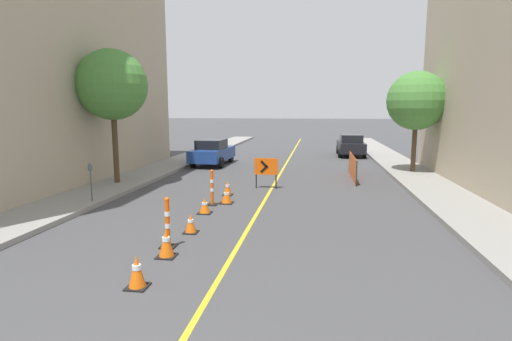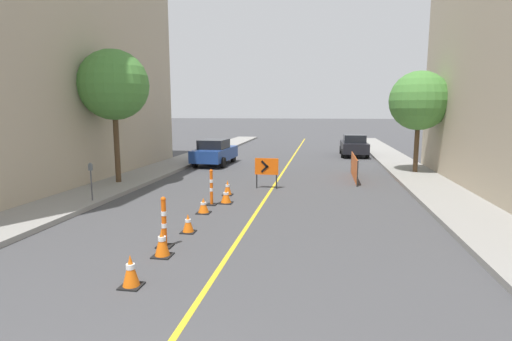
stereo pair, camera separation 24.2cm
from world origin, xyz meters
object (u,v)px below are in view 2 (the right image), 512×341
object	(u,v)px
traffic_cone_fourth	(203,206)
parked_car_curb_near	(215,152)
traffic_cone_fifth	(226,196)
traffic_cone_farthest	(228,188)
arrow_barricade_primary	(267,168)
parking_meter_near_curb	(91,174)
parked_car_curb_mid	(354,145)
traffic_cone_third	(188,223)
delineator_post_rear	(211,189)
delineator_post_front	(164,225)
street_tree_right_near	(419,101)
street_tree_left_near	(114,85)
traffic_cone_nearest	(131,271)
traffic_cone_second	(162,243)

from	to	relation	value
traffic_cone_fourth	parked_car_curb_near	world-z (taller)	parked_car_curb_near
traffic_cone_fifth	traffic_cone_farthest	world-z (taller)	traffic_cone_farthest
arrow_barricade_primary	parking_meter_near_curb	bearing A→B (deg)	-144.47
parked_car_curb_mid	parking_meter_near_curb	world-z (taller)	parked_car_curb_mid
traffic_cone_third	delineator_post_rear	size ratio (longest dim) A/B	0.41
arrow_barricade_primary	parked_car_curb_near	xyz separation A→B (m)	(-4.24, 6.90, -0.12)
parked_car_curb_near	delineator_post_front	bearing A→B (deg)	-76.56
parking_meter_near_curb	street_tree_right_near	size ratio (longest dim) A/B	0.26
parked_car_curb_mid	parking_meter_near_curb	distance (m)	20.19
parking_meter_near_curb	street_tree_left_near	size ratio (longest dim) A/B	0.23
arrow_barricade_primary	street_tree_left_near	bearing A→B (deg)	-175.87
arrow_barricade_primary	parked_car_curb_near	bearing A→B (deg)	121.96
delineator_post_front	delineator_post_rear	distance (m)	4.50
traffic_cone_nearest	parked_car_curb_mid	distance (m)	24.08
parked_car_curb_mid	parking_meter_near_curb	size ratio (longest dim) A/B	3.15
traffic_cone_fourth	street_tree_left_near	bearing A→B (deg)	142.12
traffic_cone_second	traffic_cone_third	xyz separation A→B (m)	(-0.01, 1.86, -0.07)
delineator_post_front	parked_car_curb_near	distance (m)	15.01
traffic_cone_second	traffic_cone_farthest	xyz separation A→B (m)	(-0.09, 6.85, -0.04)
traffic_cone_fifth	street_tree_right_near	distance (m)	12.02
traffic_cone_nearest	parking_meter_near_curb	size ratio (longest dim) A/B	0.47
delineator_post_rear	street_tree_left_near	distance (m)	7.11
traffic_cone_second	delineator_post_rear	size ratio (longest dim) A/B	0.52
traffic_cone_second	delineator_post_front	xyz separation A→B (m)	(-0.20, 0.64, 0.23)
parked_car_curb_near	traffic_cone_third	bearing A→B (deg)	-74.85
traffic_cone_third	parked_car_curb_mid	world-z (taller)	parked_car_curb_mid
traffic_cone_farthest	traffic_cone_fourth	bearing A→B (deg)	-92.48
traffic_cone_fifth	traffic_cone_farthest	bearing A→B (deg)	101.19
traffic_cone_nearest	parked_car_curb_mid	world-z (taller)	parked_car_curb_mid
traffic_cone_nearest	street_tree_right_near	size ratio (longest dim) A/B	0.12
traffic_cone_farthest	delineator_post_front	xyz separation A→B (m)	(-0.11, -6.22, 0.27)
traffic_cone_fifth	street_tree_left_near	xyz separation A→B (m)	(-5.64, 2.57, 4.18)
traffic_cone_nearest	arrow_barricade_primary	world-z (taller)	arrow_barricade_primary
traffic_cone_fourth	parked_car_curb_mid	distance (m)	18.77
arrow_barricade_primary	parking_meter_near_curb	xyz separation A→B (m)	(-5.78, -4.06, 0.22)
traffic_cone_nearest	traffic_cone_farthest	size ratio (longest dim) A/B	1.08
street_tree_left_near	arrow_barricade_primary	bearing A→B (deg)	3.72
traffic_cone_fourth	traffic_cone_fifth	size ratio (longest dim) A/B	0.90
parking_meter_near_curb	parked_car_curb_near	bearing A→B (deg)	81.99
traffic_cone_farthest	parking_meter_near_curb	world-z (taller)	parking_meter_near_curb
traffic_cone_farthest	parked_car_curb_mid	bearing A→B (deg)	68.04
traffic_cone_third	delineator_post_rear	xyz separation A→B (m)	(-0.25, 3.28, 0.31)
traffic_cone_third	street_tree_left_near	bearing A→B (deg)	131.34
traffic_cone_second	arrow_barricade_primary	xyz separation A→B (m)	(1.26, 8.49, 0.58)
parked_car_curb_near	parked_car_curb_mid	world-z (taller)	same
parked_car_curb_near	traffic_cone_fourth	bearing A→B (deg)	-73.61
traffic_cone_second	parking_meter_near_curb	xyz separation A→B (m)	(-4.52, 4.42, 0.80)
parked_car_curb_near	traffic_cone_nearest	bearing A→B (deg)	-77.15
parking_meter_near_curb	parked_car_curb_mid	bearing A→B (deg)	58.92
traffic_cone_third	traffic_cone_fifth	world-z (taller)	traffic_cone_fifth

